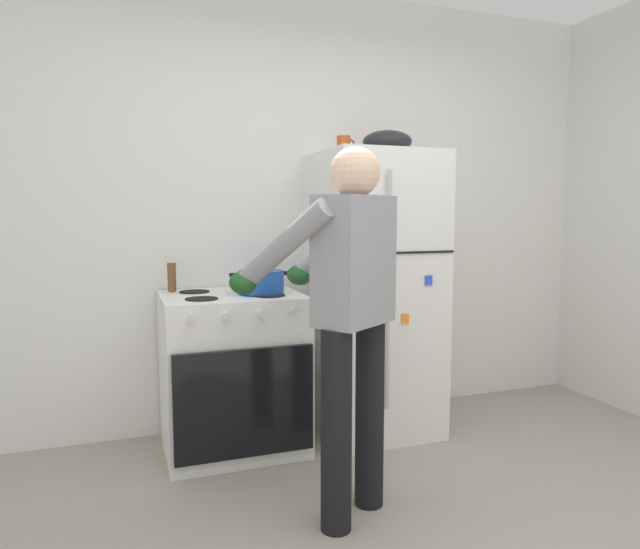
{
  "coord_description": "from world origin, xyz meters",
  "views": [
    {
      "loc": [
        -1.05,
        -1.52,
        1.32
      ],
      "look_at": [
        -0.02,
        1.32,
        1.0
      ],
      "focal_mm": 31.71,
      "sensor_mm": 36.0,
      "label": 1
    }
  ],
  "objects_px": {
    "refrigerator": "(373,293)",
    "person_cook": "(346,299)",
    "red_pot": "(261,282)",
    "coffee_mug": "(344,144)",
    "pepper_mill": "(172,277)",
    "stove_range": "(233,372)",
    "mixing_bowl": "(387,142)"
  },
  "relations": [
    {
      "from": "mixing_bowl",
      "to": "coffee_mug",
      "type": "bearing_deg",
      "value": 169.01
    },
    {
      "from": "stove_range",
      "to": "pepper_mill",
      "type": "relative_size",
      "value": 5.52
    },
    {
      "from": "red_pot",
      "to": "pepper_mill",
      "type": "height_order",
      "value": "pepper_mill"
    },
    {
      "from": "stove_range",
      "to": "person_cook",
      "type": "xyz_separation_m",
      "value": [
        0.32,
        -0.87,
        0.52
      ]
    },
    {
      "from": "person_cook",
      "to": "pepper_mill",
      "type": "bearing_deg",
      "value": 119.93
    },
    {
      "from": "stove_range",
      "to": "mixing_bowl",
      "type": "height_order",
      "value": "mixing_bowl"
    },
    {
      "from": "refrigerator",
      "to": "coffee_mug",
      "type": "distance_m",
      "value": 0.91
    },
    {
      "from": "refrigerator",
      "to": "person_cook",
      "type": "xyz_separation_m",
      "value": [
        -0.55,
        -0.88,
        0.12
      ]
    },
    {
      "from": "person_cook",
      "to": "coffee_mug",
      "type": "xyz_separation_m",
      "value": [
        0.37,
        0.93,
        0.77
      ]
    },
    {
      "from": "stove_range",
      "to": "coffee_mug",
      "type": "relative_size",
      "value": 7.92
    },
    {
      "from": "coffee_mug",
      "to": "pepper_mill",
      "type": "distance_m",
      "value": 1.26
    },
    {
      "from": "refrigerator",
      "to": "pepper_mill",
      "type": "height_order",
      "value": "refrigerator"
    },
    {
      "from": "refrigerator",
      "to": "red_pot",
      "type": "height_order",
      "value": "refrigerator"
    },
    {
      "from": "person_cook",
      "to": "coffee_mug",
      "type": "relative_size",
      "value": 14.28
    },
    {
      "from": "coffee_mug",
      "to": "person_cook",
      "type": "bearing_deg",
      "value": -111.59
    },
    {
      "from": "stove_range",
      "to": "pepper_mill",
      "type": "height_order",
      "value": "pepper_mill"
    },
    {
      "from": "stove_range",
      "to": "person_cook",
      "type": "bearing_deg",
      "value": -69.64
    },
    {
      "from": "red_pot",
      "to": "pepper_mill",
      "type": "xyz_separation_m",
      "value": [
        -0.46,
        0.25,
        0.02
      ]
    },
    {
      "from": "coffee_mug",
      "to": "mixing_bowl",
      "type": "distance_m",
      "value": 0.26
    },
    {
      "from": "pepper_mill",
      "to": "mixing_bowl",
      "type": "height_order",
      "value": "mixing_bowl"
    },
    {
      "from": "refrigerator",
      "to": "mixing_bowl",
      "type": "bearing_deg",
      "value": 0.22
    },
    {
      "from": "red_pot",
      "to": "coffee_mug",
      "type": "bearing_deg",
      "value": 10.61
    },
    {
      "from": "pepper_mill",
      "to": "stove_range",
      "type": "bearing_deg",
      "value": -35.04
    },
    {
      "from": "red_pot",
      "to": "pepper_mill",
      "type": "distance_m",
      "value": 0.52
    },
    {
      "from": "pepper_mill",
      "to": "refrigerator",
      "type": "bearing_deg",
      "value": -9.71
    },
    {
      "from": "stove_range",
      "to": "red_pot",
      "type": "bearing_deg",
      "value": -13.92
    },
    {
      "from": "coffee_mug",
      "to": "pepper_mill",
      "type": "relative_size",
      "value": 0.7
    },
    {
      "from": "coffee_mug",
      "to": "mixing_bowl",
      "type": "relative_size",
      "value": 0.38
    },
    {
      "from": "red_pot",
      "to": "mixing_bowl",
      "type": "bearing_deg",
      "value": 3.62
    },
    {
      "from": "red_pot",
      "to": "mixing_bowl",
      "type": "xyz_separation_m",
      "value": [
        0.79,
        0.05,
        0.8
      ]
    },
    {
      "from": "pepper_mill",
      "to": "mixing_bowl",
      "type": "distance_m",
      "value": 1.49
    },
    {
      "from": "refrigerator",
      "to": "stove_range",
      "type": "height_order",
      "value": "refrigerator"
    }
  ]
}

